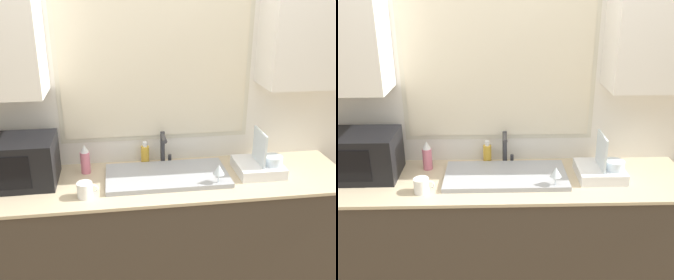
% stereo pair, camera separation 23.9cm
% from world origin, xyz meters
% --- Properties ---
extents(countertop, '(2.45, 0.64, 0.90)m').
position_xyz_m(countertop, '(0.00, 0.30, 0.45)').
color(countertop, '#42382D').
rests_on(countertop, ground_plane).
extents(wall_back, '(6.00, 0.38, 2.60)m').
position_xyz_m(wall_back, '(0.00, 0.59, 1.44)').
color(wall_back, silver).
rests_on(wall_back, ground_plane).
extents(sink_basin, '(0.78, 0.39, 0.03)m').
position_xyz_m(sink_basin, '(0.04, 0.32, 0.92)').
color(sink_basin, '#9EA0A5').
rests_on(sink_basin, countertop).
extents(faucet, '(0.08, 0.16, 0.23)m').
position_xyz_m(faucet, '(0.04, 0.52, 1.04)').
color(faucet, '#333338').
rests_on(faucet, countertop).
extents(microwave, '(0.50, 0.34, 0.29)m').
position_xyz_m(microwave, '(-0.91, 0.38, 1.05)').
color(microwave, black).
rests_on(microwave, countertop).
extents(dish_rack, '(0.30, 0.30, 0.29)m').
position_xyz_m(dish_rack, '(0.66, 0.31, 0.96)').
color(dish_rack, white).
rests_on(dish_rack, countertop).
extents(spray_bottle, '(0.06, 0.06, 0.20)m').
position_xyz_m(spray_bottle, '(-0.48, 0.47, 1.00)').
color(spray_bottle, '#D8728C').
rests_on(spray_bottle, countertop).
extents(soap_bottle, '(0.06, 0.06, 0.17)m').
position_xyz_m(soap_bottle, '(-0.08, 0.55, 0.97)').
color(soap_bottle, gold).
rests_on(soap_bottle, countertop).
extents(mug_near_sink, '(0.13, 0.09, 0.09)m').
position_xyz_m(mug_near_sink, '(-0.47, 0.14, 0.95)').
color(mug_near_sink, white).
rests_on(mug_near_sink, countertop).
extents(wine_glass, '(0.07, 0.07, 0.15)m').
position_xyz_m(wine_glass, '(0.33, 0.16, 1.01)').
color(wine_glass, silver).
rests_on(wine_glass, countertop).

